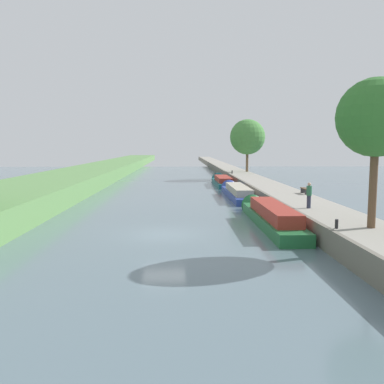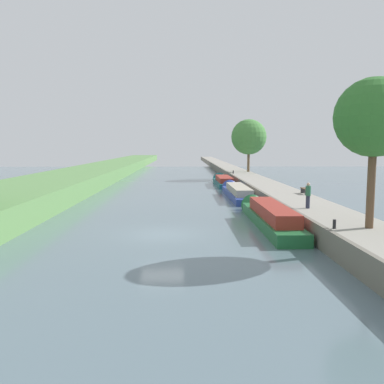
% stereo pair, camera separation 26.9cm
% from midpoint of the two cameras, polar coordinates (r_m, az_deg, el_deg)
% --- Properties ---
extents(ground_plane, '(160.00, 160.00, 0.00)m').
position_cam_midpoint_polar(ground_plane, '(24.27, -3.82, -5.88)').
color(ground_plane, slate).
extents(right_towpath, '(3.67, 260.00, 1.15)m').
position_cam_midpoint_polar(right_towpath, '(25.76, 19.25, -4.20)').
color(right_towpath, gray).
rests_on(right_towpath, ground_plane).
extents(stone_quay, '(0.25, 260.00, 1.20)m').
position_cam_midpoint_polar(stone_quay, '(25.13, 15.05, -4.26)').
color(stone_quay, '#6B665B').
rests_on(stone_quay, ground_plane).
extents(narrowboat_green, '(1.84, 13.08, 1.99)m').
position_cam_midpoint_polar(narrowboat_green, '(27.64, 10.78, -3.20)').
color(narrowboat_green, '#1E6033').
rests_on(narrowboat_green, ground_plane).
extents(narrowboat_blue, '(1.91, 13.35, 1.86)m').
position_cam_midpoint_polar(narrowboat_blue, '(42.15, 6.39, 0.01)').
color(narrowboat_blue, '#283D93').
rests_on(narrowboat_blue, ground_plane).
extents(narrowboat_teal, '(2.04, 11.58, 1.94)m').
position_cam_midpoint_polar(narrowboat_teal, '(55.14, 4.44, 1.50)').
color(narrowboat_teal, '#195B60').
rests_on(narrowboat_teal, ground_plane).
extents(tree_rightbank_near, '(3.78, 3.78, 7.24)m').
position_cam_midpoint_polar(tree_rightbank_near, '(21.78, 24.17, 9.29)').
color(tree_rightbank_near, brown).
rests_on(tree_rightbank_near, right_towpath).
extents(tree_rightbank_midnear, '(5.43, 5.43, 8.09)m').
position_cam_midpoint_polar(tree_rightbank_midnear, '(64.90, 7.96, 7.52)').
color(tree_rightbank_midnear, brown).
rests_on(tree_rightbank_midnear, right_towpath).
extents(person_walking, '(0.34, 0.34, 1.66)m').
position_cam_midpoint_polar(person_walking, '(27.54, 15.98, -0.37)').
color(person_walking, '#282D42').
rests_on(person_walking, right_towpath).
extents(mooring_bollard_near, '(0.16, 0.16, 0.45)m').
position_cam_midpoint_polar(mooring_bollard_near, '(21.24, 19.38, -4.20)').
color(mooring_bollard_near, black).
rests_on(mooring_bollard_near, right_towpath).
extents(mooring_bollard_far, '(0.16, 0.16, 0.45)m').
position_cam_midpoint_polar(mooring_bollard_far, '(60.19, 5.83, 2.75)').
color(mooring_bollard_far, black).
rests_on(mooring_bollard_far, right_towpath).
extents(park_bench, '(0.44, 1.50, 0.47)m').
position_cam_midpoint_polar(park_bench, '(35.87, 15.54, 0.31)').
color(park_bench, '#333338').
rests_on(park_bench, right_towpath).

